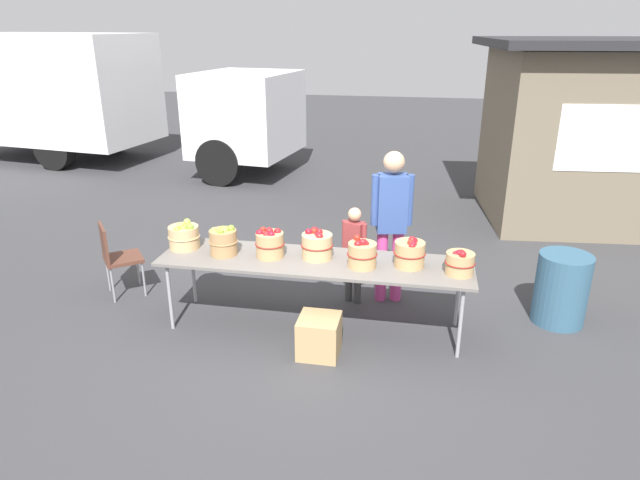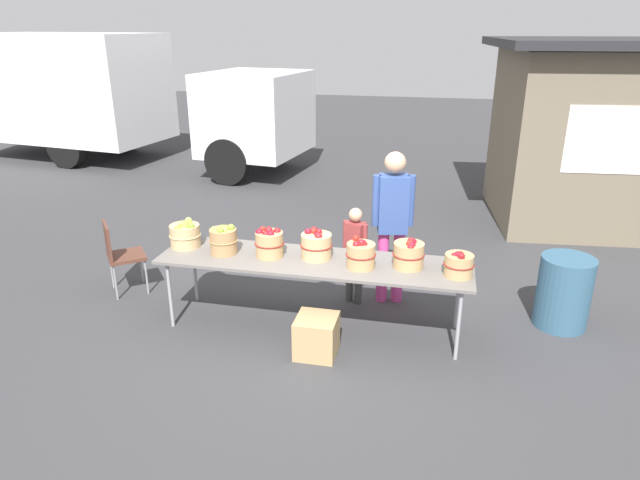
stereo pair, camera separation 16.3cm
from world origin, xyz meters
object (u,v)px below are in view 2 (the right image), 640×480
apple_basket_red_0 (269,243)px  apple_basket_red_2 (361,254)px  market_table (313,263)px  vendor_adult (393,216)px  apple_basket_red_3 (409,254)px  trash_barrel (564,292)px  apple_basket_red_4 (459,264)px  child_customer (355,248)px  produce_crate (317,336)px  box_truck (109,94)px  apple_basket_red_1 (316,245)px  apple_basket_green_1 (223,240)px  apple_basket_green_0 (185,235)px  folding_chair (119,252)px

apple_basket_red_0 → apple_basket_red_2: apple_basket_red_0 is taller
market_table → vendor_adult: bearing=47.8°
apple_basket_red_3 → trash_barrel: 1.74m
apple_basket_red_0 → apple_basket_red_4: (1.85, -0.08, -0.03)m
child_customer → produce_crate: 1.23m
apple_basket_red_0 → apple_basket_red_4: size_ratio=1.10×
apple_basket_red_3 → box_truck: size_ratio=0.04×
apple_basket_red_2 → apple_basket_red_4: (0.91, -0.00, -0.02)m
apple_basket_red_1 → apple_basket_red_2: 0.49m
apple_basket_green_1 → apple_basket_red_4: 2.32m
child_customer → trash_barrel: child_customer is taller
apple_basket_green_1 → trash_barrel: (3.42, 0.61, -0.52)m
market_table → produce_crate: (0.14, -0.49, -0.53)m
apple_basket_red_3 → child_customer: size_ratio=0.28×
apple_basket_green_0 → vendor_adult: bearing=18.5°
box_truck → trash_barrel: size_ratio=10.54×
apple_basket_red_0 → apple_basket_red_3: (1.38, 0.02, -0.01)m
vendor_adult → produce_crate: (-0.55, -1.25, -0.81)m
apple_basket_green_0 → trash_barrel: bearing=7.8°
market_table → apple_basket_red_4: 1.40m
market_table → apple_basket_red_4: bearing=-2.8°
apple_basket_red_0 → produce_crate: apple_basket_red_0 is taller
apple_basket_red_3 → box_truck: (-7.08, 6.44, 0.60)m
apple_basket_red_1 → trash_barrel: apple_basket_red_1 is taller
market_table → folding_chair: size_ratio=3.60×
apple_basket_red_0 → apple_basket_red_2: size_ratio=1.06×
apple_basket_red_4 → apple_basket_red_1: bearing=174.3°
apple_basket_green_0 → apple_basket_red_3: apple_basket_red_3 is taller
apple_basket_red_0 → apple_basket_red_1: size_ratio=0.96×
vendor_adult → trash_barrel: bearing=163.3°
apple_basket_green_0 → apple_basket_red_3: (2.31, -0.04, 0.01)m
market_table → apple_basket_red_1: size_ratio=9.58×
box_truck → produce_crate: size_ratio=20.73×
apple_basket_green_0 → apple_basket_red_1: apple_basket_red_1 is taller
produce_crate → apple_basket_red_3: bearing=33.2°
apple_basket_green_1 → vendor_adult: bearing=25.7°
apple_basket_red_2 → produce_crate: (-0.34, -0.42, -0.69)m
apple_basket_red_2 → apple_basket_red_3: apple_basket_red_3 is taller
box_truck → produce_crate: (6.29, -6.95, -1.30)m
apple_basket_green_1 → produce_crate: 1.36m
apple_basket_red_0 → apple_basket_red_3: 1.38m
trash_barrel → apple_basket_green_1: bearing=-169.8°
apple_basket_red_3 → folding_chair: bearing=175.0°
apple_basket_red_3 → apple_basket_red_1: bearing=177.3°
apple_basket_red_1 → trash_barrel: 2.58m
apple_basket_green_1 → folding_chair: 1.50m
folding_chair → apple_basket_green_0: bearing=-142.7°
vendor_adult → trash_barrel: (1.79, -0.17, -0.63)m
vendor_adult → child_customer: bearing=6.7°
apple_basket_red_2 → child_customer: child_customer is taller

